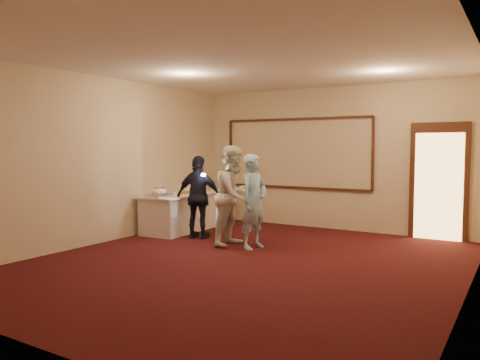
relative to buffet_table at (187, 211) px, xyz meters
name	(u,v)px	position (x,y,z in m)	size (l,w,h in m)	color
floor	(246,263)	(2.56, -1.83, -0.39)	(7.00, 7.00, 0.00)	black
room_walls	(246,127)	(2.56, -1.83, 1.64)	(6.04, 7.04, 3.02)	beige
wall_molding	(296,153)	(1.76, 1.64, 1.21)	(3.45, 0.04, 1.55)	#351910
doorway	(439,182)	(4.71, 1.62, 0.69)	(1.05, 0.07, 2.20)	#351910
buffet_table	(187,211)	(0.00, 0.00, 0.00)	(1.01, 2.33, 0.77)	silver
pavlova_tray	(159,193)	(0.04, -0.90, 0.46)	(0.35, 0.50, 0.18)	silver
cupcake_stand	(204,184)	(-0.15, 0.82, 0.52)	(0.27, 0.27, 0.39)	#D75772
plate_stack_a	(186,189)	(-0.11, 0.11, 0.46)	(0.19, 0.19, 0.16)	white
plate_stack_b	(197,188)	(0.08, 0.27, 0.46)	(0.20, 0.20, 0.16)	white
tart	(185,193)	(0.13, -0.22, 0.41)	(0.31, 0.31, 0.06)	white
man	(254,201)	(2.15, -0.88, 0.42)	(0.59, 0.39, 1.62)	#96CCEC
woman	(234,196)	(1.70, -0.81, 0.49)	(0.86, 0.67, 1.76)	silver
guest	(199,197)	(0.82, -0.66, 0.40)	(0.92, 0.38, 1.58)	black
camera_flash	(203,175)	(1.04, -0.81, 0.84)	(0.07, 0.04, 0.05)	white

